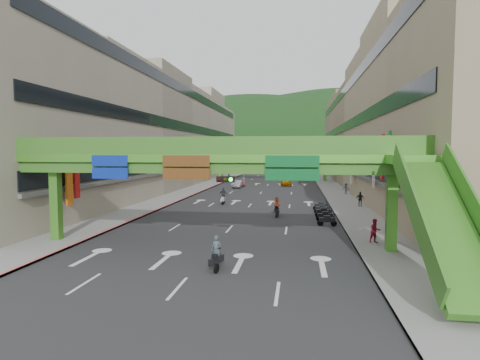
% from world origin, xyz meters
% --- Properties ---
extents(ground, '(320.00, 320.00, 0.00)m').
position_xyz_m(ground, '(0.00, 0.00, 0.00)').
color(ground, black).
rests_on(ground, ground).
extents(road_slab, '(18.00, 140.00, 0.02)m').
position_xyz_m(road_slab, '(0.00, 50.00, 0.01)').
color(road_slab, '#28282B').
rests_on(road_slab, ground).
extents(sidewalk_left, '(4.00, 140.00, 0.15)m').
position_xyz_m(sidewalk_left, '(-11.00, 50.00, 0.07)').
color(sidewalk_left, gray).
rests_on(sidewalk_left, ground).
extents(sidewalk_right, '(4.00, 140.00, 0.15)m').
position_xyz_m(sidewalk_right, '(11.00, 50.00, 0.07)').
color(sidewalk_right, gray).
rests_on(sidewalk_right, ground).
extents(curb_left, '(0.20, 140.00, 0.18)m').
position_xyz_m(curb_left, '(-9.10, 50.00, 0.09)').
color(curb_left, '#CC5959').
rests_on(curb_left, ground).
extents(curb_right, '(0.20, 140.00, 0.18)m').
position_xyz_m(curb_right, '(9.10, 50.00, 0.09)').
color(curb_right, gray).
rests_on(curb_right, ground).
extents(building_row_left, '(12.80, 95.00, 19.00)m').
position_xyz_m(building_row_left, '(-18.93, 50.00, 9.46)').
color(building_row_left, '#9E937F').
rests_on(building_row_left, ground).
extents(building_row_right, '(12.80, 95.00, 19.00)m').
position_xyz_m(building_row_right, '(18.93, 50.00, 9.46)').
color(building_row_right, gray).
rests_on(building_row_right, ground).
extents(overpass_near, '(28.00, 12.27, 7.10)m').
position_xyz_m(overpass_near, '(0.93, 5.38, 5.21)').
color(overpass_near, '#4C9E2D').
rests_on(overpass_near, ground).
extents(overpass_far, '(28.00, 2.20, 7.10)m').
position_xyz_m(overpass_far, '(0.00, 65.00, 5.40)').
color(overpass_far, '#4C9E2D').
rests_on(overpass_far, ground).
extents(hill_left, '(168.00, 140.00, 112.00)m').
position_xyz_m(hill_left, '(-15.00, 160.00, 0.00)').
color(hill_left, '#1C4419').
rests_on(hill_left, ground).
extents(hill_right, '(208.00, 176.00, 128.00)m').
position_xyz_m(hill_right, '(25.00, 180.00, 0.00)').
color(hill_right, '#1C4419').
rests_on(hill_right, ground).
extents(bunting_string, '(26.00, 0.36, 0.47)m').
position_xyz_m(bunting_string, '(0.00, 30.00, 5.96)').
color(bunting_string, black).
rests_on(bunting_string, ground).
extents(scooter_rider_near, '(0.70, 1.59, 1.83)m').
position_xyz_m(scooter_rider_near, '(1.18, 1.00, 0.83)').
color(scooter_rider_near, black).
rests_on(scooter_rider_near, ground).
extents(scooter_rider_mid, '(0.81, 1.60, 1.90)m').
position_xyz_m(scooter_rider_mid, '(3.47, 18.55, 0.97)').
color(scooter_rider_mid, black).
rests_on(scooter_rider_mid, ground).
extents(scooter_rider_left, '(0.96, 1.60, 1.95)m').
position_xyz_m(scooter_rider_left, '(-3.21, 26.58, 0.97)').
color(scooter_rider_left, '#9D9EA6').
rests_on(scooter_rider_left, ground).
extents(scooter_rider_far, '(0.94, 1.60, 2.14)m').
position_xyz_m(scooter_rider_far, '(-3.87, 49.90, 1.09)').
color(scooter_rider_far, maroon).
rests_on(scooter_rider_far, ground).
extents(parked_scooter_row, '(1.60, 9.35, 1.08)m').
position_xyz_m(parked_scooter_row, '(7.80, 18.76, 0.52)').
color(parked_scooter_row, black).
rests_on(parked_scooter_row, ground).
extents(car_silver, '(1.38, 3.87, 1.27)m').
position_xyz_m(car_silver, '(-4.62, 47.83, 0.64)').
color(car_silver, '#98989E').
rests_on(car_silver, ground).
extents(car_yellow, '(2.19, 4.63, 1.53)m').
position_xyz_m(car_yellow, '(3.32, 53.26, 0.76)').
color(car_yellow, '#C37807').
rests_on(car_yellow, ground).
extents(pedestrian_red, '(0.93, 0.82, 1.60)m').
position_xyz_m(pedestrian_red, '(10.45, 8.00, 0.80)').
color(pedestrian_red, maroon).
rests_on(pedestrian_red, ground).
extents(pedestrian_dark, '(0.97, 0.49, 1.60)m').
position_xyz_m(pedestrian_dark, '(12.20, 26.10, 0.80)').
color(pedestrian_dark, black).
rests_on(pedestrian_dark, ground).
extents(pedestrian_blue, '(0.82, 0.64, 1.54)m').
position_xyz_m(pedestrian_blue, '(12.20, 39.03, 0.77)').
color(pedestrian_blue, '#35465E').
rests_on(pedestrian_blue, ground).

